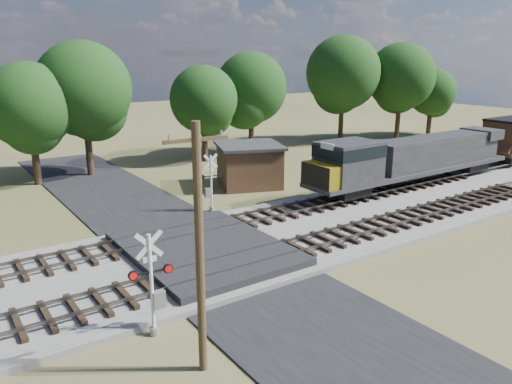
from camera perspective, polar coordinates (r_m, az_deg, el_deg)
ground at (r=24.90m, az=-5.37°, el=-7.71°), size 160.00×160.00×0.00m
ballast_bed at (r=30.95m, az=10.52°, el=-2.89°), size 140.00×10.00×0.30m
road at (r=24.89m, az=-5.37°, el=-7.62°), size 7.00×60.00×0.08m
crossing_panel at (r=25.19m, az=-5.95°, el=-6.67°), size 7.00×9.00×0.62m
track_near at (r=24.79m, az=3.25°, el=-6.74°), size 140.00×2.60×0.33m
track_far at (r=28.64m, az=-2.89°, el=-3.61°), size 140.00×2.60×0.33m
crossing_signal_near at (r=18.34m, az=-11.55°, el=-11.19°), size 1.60×0.37×3.98m
crossing_signal_far at (r=31.81m, az=-5.26°, el=0.48°), size 1.51×0.35×3.76m
utility_pole at (r=15.13m, az=-6.48°, el=-6.17°), size 1.96×0.27×7.99m
equipment_shed at (r=38.03m, az=-0.79°, el=3.14°), size 6.08×6.08×3.22m
treeline at (r=44.77m, az=-11.09°, el=11.48°), size 76.69×10.78×11.96m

